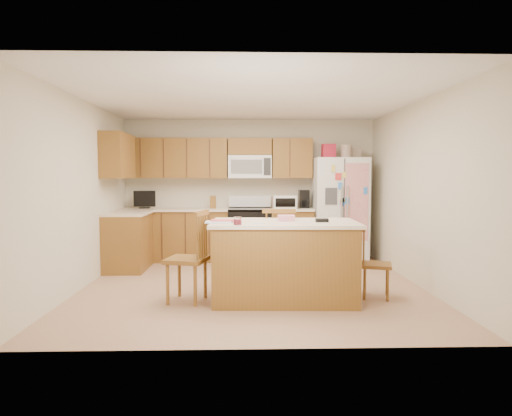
{
  "coord_description": "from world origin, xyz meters",
  "views": [
    {
      "loc": [
        -0.12,
        -6.07,
        1.48
      ],
      "look_at": [
        0.06,
        0.35,
        1.04
      ],
      "focal_mm": 32.0,
      "sensor_mm": 36.0,
      "label": 1
    }
  ],
  "objects_px": {
    "stove": "(250,233)",
    "island": "(284,260)",
    "windsor_chair_back": "(279,250)",
    "windsor_chair_right": "(374,264)",
    "windsor_chair_left": "(189,259)",
    "refrigerator": "(339,208)"
  },
  "relations": [
    {
      "from": "windsor_chair_back",
      "to": "windsor_chair_right",
      "type": "relative_size",
      "value": 1.22
    },
    {
      "from": "stove",
      "to": "windsor_chair_back",
      "type": "distance_m",
      "value": 2.01
    },
    {
      "from": "island",
      "to": "windsor_chair_back",
      "type": "height_order",
      "value": "windsor_chair_back"
    },
    {
      "from": "stove",
      "to": "windsor_chair_right",
      "type": "xyz_separation_m",
      "value": [
        1.48,
        -2.54,
        -0.06
      ]
    },
    {
      "from": "island",
      "to": "refrigerator",
      "type": "bearing_deg",
      "value": 64.84
    },
    {
      "from": "refrigerator",
      "to": "windsor_chair_right",
      "type": "distance_m",
      "value": 2.53
    },
    {
      "from": "stove",
      "to": "refrigerator",
      "type": "bearing_deg",
      "value": -2.3
    },
    {
      "from": "island",
      "to": "windsor_chair_back",
      "type": "relative_size",
      "value": 1.71
    },
    {
      "from": "stove",
      "to": "island",
      "type": "xyz_separation_m",
      "value": [
        0.37,
        -2.63,
        0.0
      ]
    },
    {
      "from": "island",
      "to": "windsor_chair_back",
      "type": "distance_m",
      "value": 0.65
    },
    {
      "from": "windsor_chair_left",
      "to": "windsor_chair_right",
      "type": "xyz_separation_m",
      "value": [
        2.24,
        0.12,
        -0.1
      ]
    },
    {
      "from": "island",
      "to": "windsor_chair_left",
      "type": "bearing_deg",
      "value": -178.06
    },
    {
      "from": "windsor_chair_back",
      "to": "windsor_chair_right",
      "type": "bearing_deg",
      "value": -26.74
    },
    {
      "from": "stove",
      "to": "island",
      "type": "relative_size",
      "value": 0.62
    },
    {
      "from": "refrigerator",
      "to": "windsor_chair_left",
      "type": "bearing_deg",
      "value": -131.87
    },
    {
      "from": "windsor_chair_right",
      "to": "windsor_chair_left",
      "type": "bearing_deg",
      "value": -176.91
    },
    {
      "from": "stove",
      "to": "refrigerator",
      "type": "xyz_separation_m",
      "value": [
        1.57,
        -0.06,
        0.45
      ]
    },
    {
      "from": "island",
      "to": "windsor_chair_left",
      "type": "height_order",
      "value": "windsor_chair_left"
    },
    {
      "from": "island",
      "to": "stove",
      "type": "bearing_deg",
      "value": 97.94
    },
    {
      "from": "windsor_chair_left",
      "to": "refrigerator",
      "type": "bearing_deg",
      "value": 48.13
    },
    {
      "from": "windsor_chair_left",
      "to": "windsor_chair_right",
      "type": "relative_size",
      "value": 1.25
    },
    {
      "from": "stove",
      "to": "windsor_chair_back",
      "type": "relative_size",
      "value": 1.07
    }
  ]
}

